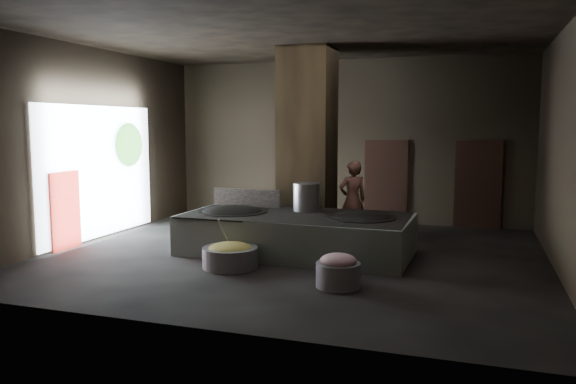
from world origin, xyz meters
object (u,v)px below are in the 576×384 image
(wok_left, at_px, (232,215))
(cook, at_px, (353,200))
(veg_basin, at_px, (230,257))
(meat_basin, at_px, (338,275))
(stock_pot, at_px, (306,197))
(wok_right, at_px, (360,221))
(hearth_platform, at_px, (296,234))

(wok_left, xyz_separation_m, cook, (2.25, 1.89, 0.18))
(veg_basin, xyz_separation_m, meat_basin, (2.25, -0.62, 0.01))
(stock_pot, distance_m, meat_basin, 3.16)
(veg_basin, bearing_deg, wok_right, 35.88)
(hearth_platform, bearing_deg, stock_pot, 86.41)
(hearth_platform, height_order, stock_pot, stock_pot)
(meat_basin, bearing_deg, stock_pot, 116.89)
(wok_left, bearing_deg, meat_basin, -36.18)
(stock_pot, xyz_separation_m, veg_basin, (-0.89, -2.08, -0.94))
(hearth_platform, relative_size, meat_basin, 6.35)
(hearth_platform, xyz_separation_m, wok_right, (1.35, 0.05, 0.34))
(wok_right, distance_m, veg_basin, 2.76)
(stock_pot, relative_size, cook, 0.33)
(stock_pot, bearing_deg, meat_basin, -63.11)
(hearth_platform, distance_m, wok_left, 1.49)
(wok_left, distance_m, meat_basin, 3.60)
(wok_left, xyz_separation_m, meat_basin, (2.87, -2.10, -0.55))
(wok_left, distance_m, cook, 2.94)
(veg_basin, height_order, meat_basin, meat_basin)
(hearth_platform, bearing_deg, wok_right, 3.72)
(wok_left, distance_m, stock_pot, 1.66)
(stock_pot, height_order, cook, cook)
(wok_right, xyz_separation_m, stock_pot, (-1.30, 0.50, 0.38))
(wok_right, xyz_separation_m, cook, (-0.55, 1.79, 0.18))
(wok_left, distance_m, wok_right, 2.80)
(wok_right, bearing_deg, cook, 106.98)
(wok_left, relative_size, wok_right, 1.07)
(veg_basin, bearing_deg, wok_left, 112.48)
(wok_left, relative_size, meat_basin, 2.00)
(wok_left, height_order, veg_basin, wok_left)
(hearth_platform, relative_size, veg_basin, 4.49)
(wok_right, height_order, cook, cook)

